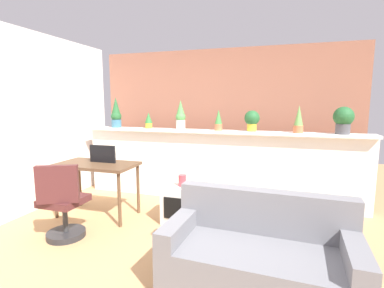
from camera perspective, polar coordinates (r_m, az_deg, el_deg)
The scene contains 18 objects.
ground_plane at distance 3.09m, azimuth -4.47°, elevation -22.68°, with size 12.00×12.00×0.00m, color tan.
divider_wall at distance 4.68m, azimuth 4.66°, elevation -4.52°, with size 4.50×0.16×1.11m, color white.
plant_shelf at distance 4.55m, azimuth 4.63°, elevation 2.46°, with size 4.50×0.30×0.04m, color white.
brick_wall_behind at distance 5.16m, azimuth 6.24°, elevation 4.45°, with size 4.50×0.10×2.50m, color #935B47.
side_wall_left at distance 4.53m, azimuth -33.39°, elevation 3.27°, with size 0.12×4.40×2.60m, color white.
potted_plant_0 at distance 5.21m, azimuth -14.77°, elevation 5.79°, with size 0.18×0.18×0.52m.
potted_plant_1 at distance 4.93m, azimuth -8.57°, elevation 4.68°, with size 0.13×0.13×0.27m.
potted_plant_2 at distance 4.73m, azimuth -2.27°, elevation 5.62°, with size 0.16×0.16×0.47m.
potted_plant_3 at distance 4.50m, azimuth 5.25°, elevation 4.65°, with size 0.12×0.12×0.32m.
potted_plant_4 at distance 4.45m, azimuth 11.76°, elevation 4.75°, with size 0.23×0.23×0.32m.
potted_plant_5 at distance 4.39m, azimuth 20.33°, elevation 4.50°, with size 0.14×0.14×0.40m.
potted_plant_6 at distance 4.47m, azimuth 27.74°, elevation 4.39°, with size 0.27×0.27×0.38m.
desk at distance 4.23m, azimuth -18.33°, elevation -4.75°, with size 1.10×0.60×0.75m.
tv_monitor at distance 4.22m, azimuth -17.24°, elevation -1.87°, with size 0.39×0.04×0.24m, color black.
office_chair at distance 3.71m, azimuth -24.15°, elevation -11.34°, with size 0.51×0.52×0.91m.
side_cube_shelf at distance 3.93m, azimuth -2.50°, elevation -11.64°, with size 0.40×0.41×0.50m.
vase_on_shelf at distance 3.79m, azimuth -1.92°, elevation -7.22°, with size 0.10×0.10×0.15m, color #CC3D47.
couch at distance 2.68m, azimuth 13.07°, elevation -21.03°, with size 1.60×0.83×0.80m.
Camera 1 is at (1.00, -2.45, 1.58)m, focal length 26.99 mm.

